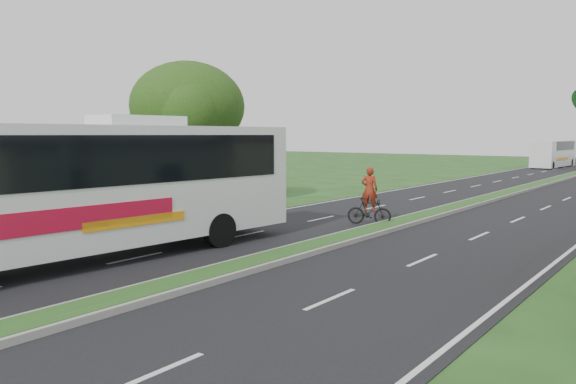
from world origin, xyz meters
The scene contains 8 objects.
ground centered at (0.00, 0.00, 0.00)m, with size 180.00×180.00×0.00m, color #244419.
road_asphalt centered at (0.00, 20.00, 0.01)m, with size 14.00×160.00×0.02m, color black.
median_strip centered at (0.00, 20.00, 0.10)m, with size 1.20×160.00×0.18m.
lane_edge_left centered at (-6.70, 20.00, 0.00)m, with size 0.12×160.00×0.01m, color silver.
shade_tree centered at (-12.11, 10.02, 5.03)m, with size 6.30×6.00×7.54m.
coach_bus_main centered at (-4.20, -0.61, 2.37)m, with size 3.88×13.50×4.30m.
coach_bus_far centered at (-4.54, 58.81, 1.73)m, with size 2.65×10.54×3.05m.
motorcyclist centered at (-1.06, 9.93, 0.87)m, with size 1.87×1.14×2.40m.
Camera 1 is at (10.25, -10.40, 3.73)m, focal length 35.00 mm.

